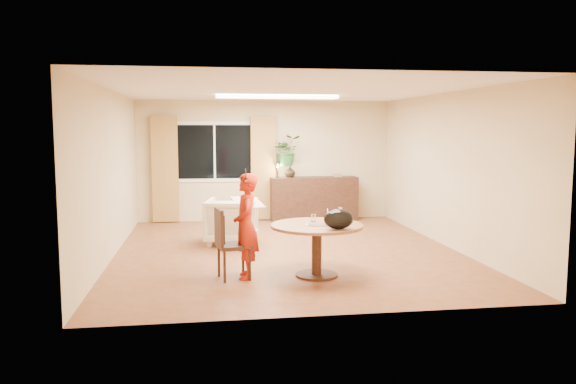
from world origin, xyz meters
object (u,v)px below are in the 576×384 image
object	(u,v)px
dining_table	(317,235)
armchair	(232,221)
sideboard	(314,199)
dining_chair	(234,244)
child	(246,226)

from	to	relation	value
dining_table	armchair	size ratio (longest dim) A/B	1.44
dining_table	sideboard	size ratio (longest dim) A/B	0.66
dining_chair	armchair	bearing A→B (deg)	76.79
dining_table	dining_chair	distance (m)	1.12
dining_chair	armchair	distance (m)	2.35
sideboard	child	bearing A→B (deg)	-111.61
armchair	sideboard	distance (m)	2.96
sideboard	dining_chair	bearing A→B (deg)	-113.26
dining_table	sideboard	distance (m)	4.72
dining_table	child	bearing A→B (deg)	177.06
sideboard	dining_table	bearing A→B (deg)	-100.59
child	sideboard	world-z (taller)	child
dining_chair	sideboard	distance (m)	5.02
dining_table	sideboard	bearing A→B (deg)	79.41
dining_table	armchair	xyz separation A→B (m)	(-1.03, 2.37, -0.16)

